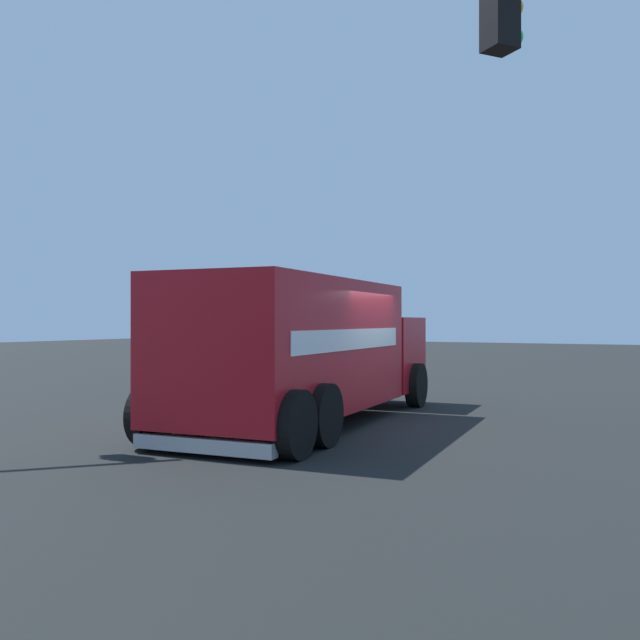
# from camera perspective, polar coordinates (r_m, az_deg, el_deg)

# --- Properties ---
(ground_plane) EXTENTS (100.00, 100.00, 0.00)m
(ground_plane) POSITION_cam_1_polar(r_m,az_deg,el_deg) (13.39, 2.36, -8.54)
(ground_plane) COLOR black
(delivery_truck) EXTENTS (3.48, 8.24, 2.71)m
(delivery_truck) POSITION_cam_1_polar(r_m,az_deg,el_deg) (13.10, -1.04, -2.45)
(delivery_truck) COLOR #AD141E
(delivery_truck) RESTS_ON ground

